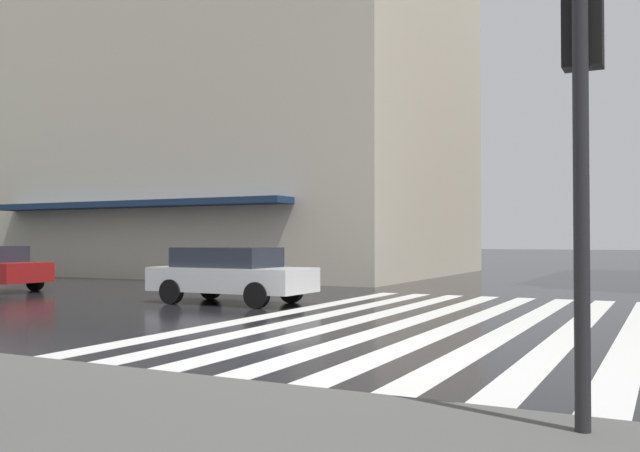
% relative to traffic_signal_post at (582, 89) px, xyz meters
% --- Properties ---
extents(ground_plane, '(220.00, 220.00, 0.00)m').
position_rel_traffic_signal_post_xyz_m(ground_plane, '(3.39, 4.03, -2.78)').
color(ground_plane, black).
extents(zebra_crossing, '(13.00, 7.50, 0.01)m').
position_rel_traffic_signal_post_xyz_m(zebra_crossing, '(7.39, 3.47, -2.78)').
color(zebra_crossing, silver).
rests_on(zebra_crossing, ground_plane).
extents(haussmann_block_mid, '(15.80, 20.48, 20.67)m').
position_rel_traffic_signal_post_xyz_m(haussmann_block_mid, '(23.18, 18.54, 7.34)').
color(haussmann_block_mid, beige).
rests_on(haussmann_block_mid, ground_plane).
extents(traffic_signal_post, '(0.44, 0.30, 3.65)m').
position_rel_traffic_signal_post_xyz_m(traffic_signal_post, '(0.00, 0.00, 0.00)').
color(traffic_signal_post, '#232326').
rests_on(traffic_signal_post, sidewalk_pavement).
extents(car_white, '(1.85, 4.10, 1.41)m').
position_rel_traffic_signal_post_xyz_m(car_white, '(8.89, 9.33, -2.03)').
color(car_white, silver).
rests_on(car_white, ground_plane).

